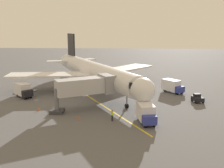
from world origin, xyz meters
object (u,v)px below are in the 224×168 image
Objects in this scene: airplane at (94,72)px; box_truck_portside at (173,86)px; ground_crew_marshaller at (112,115)px; box_truck_rear_apron at (146,113)px; safety_cone_nose_right at (79,117)px; tug_near_nose at (197,98)px; box_truck_starboard_side at (23,90)px; safety_cone_nose_left at (39,109)px; jet_bridge at (91,86)px.

box_truck_portside is at bearing 176.69° from airplane.
box_truck_rear_apron is (-4.75, 0.31, 0.50)m from ground_crew_marshaller.
box_truck_rear_apron is 9.68m from safety_cone_nose_right.
box_truck_rear_apron is at bearing 176.26° from ground_crew_marshaller.
tug_near_nose is 4.66× the size of safety_cone_nose_right.
tug_near_nose is at bearing 176.94° from box_truck_starboard_side.
box_truck_starboard_side reaches higher than ground_crew_marshaller.
safety_cone_nose_left is (12.00, -4.12, -0.61)m from ground_crew_marshaller.
airplane is 12.50m from jet_bridge.
box_truck_portside is at bearing -133.69° from safety_cone_nose_right.
ground_crew_marshaller is at bearing 56.91° from box_truck_portside.
box_truck_portside is (-16.09, 0.93, -2.62)m from airplane.
safety_cone_nose_left is (23.32, 13.25, -1.11)m from box_truck_portside.
tug_near_nose is at bearing -165.66° from jet_bridge.
airplane is 14.31× the size of tug_near_nose.
box_truck_portside reaches higher than ground_crew_marshaller.
box_truck_portside and box_truck_starboard_side have the same top height.
box_truck_rear_apron is 17.37m from safety_cone_nose_left.
jet_bridge is at bearing 37.22° from box_truck_portside.
tug_near_nose is (-18.48, -4.72, -3.06)m from jet_bridge.
airplane reaches higher than box_truck_portside.
jet_bridge is at bearing -168.06° from safety_cone_nose_left.
box_truck_starboard_side is at bearing 9.91° from box_truck_portside.
box_truck_portside is 1.03× the size of box_truck_starboard_side.
jet_bridge is 19.32m from tug_near_nose.
box_truck_portside reaches higher than safety_cone_nose_right.
jet_bridge reaches higher than tug_near_nose.
airplane is at bearing -62.89° from box_truck_rear_apron.
box_truck_portside is at bearing -110.37° from box_truck_rear_apron.
tug_near_nose is 4.66× the size of safety_cone_nose_left.
box_truck_portside is (3.30, -6.80, 0.68)m from tug_near_nose.
safety_cone_nose_left is (16.76, -4.43, -1.11)m from box_truck_rear_apron.
safety_cone_nose_right is at bearing 152.99° from safety_cone_nose_left.
box_truck_portside is (-11.32, -17.37, 0.50)m from ground_crew_marshaller.
jet_bridge is 7.57m from ground_crew_marshaller.
ground_crew_marshaller reaches higher than safety_cone_nose_right.
jet_bridge is 4.23× the size of tug_near_nose.
airplane is at bearing -21.74° from tug_near_nose.
box_truck_starboard_side is 0.95× the size of box_truck_rear_apron.
box_truck_starboard_side is (32.36, -1.73, 0.68)m from tug_near_nose.
safety_cone_nose_left is at bearing 62.99° from airplane.
box_truck_rear_apron is (-8.61, 6.15, -2.38)m from jet_bridge.
airplane is 21.07m from box_truck_rear_apron.
box_truck_starboard_side is (17.74, -12.29, 0.50)m from ground_crew_marshaller.
box_truck_starboard_side reaches higher than tug_near_nose.
box_truck_starboard_side is at bearing -3.06° from tug_near_nose.
tug_near_nose is at bearing -152.56° from safety_cone_nose_right.
box_truck_rear_apron is 8.88× the size of safety_cone_nose_right.
box_truck_rear_apron is at bearing 175.40° from safety_cone_nose_right.
box_truck_portside is at bearing -64.10° from tug_near_nose.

